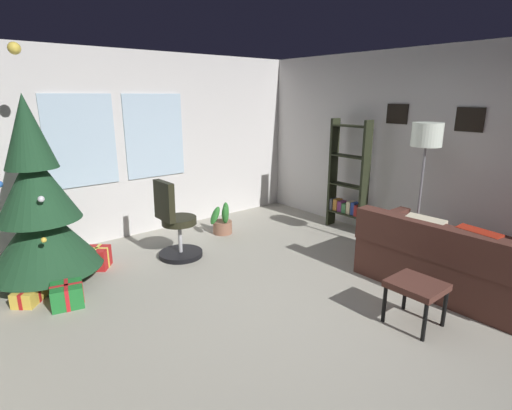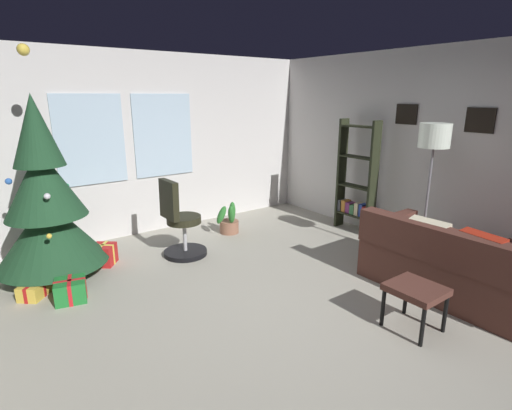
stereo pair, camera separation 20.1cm
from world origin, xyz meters
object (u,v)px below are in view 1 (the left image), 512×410
Objects in this scene: gift_box_green at (67,295)px; office_chair at (176,228)px; gift_box_red at (98,258)px; bookshelf at (348,183)px; couch at (474,265)px; gift_box_gold at (29,295)px; floor_lamp at (426,145)px; holiday_tree at (39,209)px; potted_plant at (222,223)px; footstool at (416,288)px.

gift_box_green is 1.51m from office_chair.
bookshelf is (3.50, -0.98, 0.61)m from gift_box_red.
couch reaches higher than gift_box_gold.
floor_lamp reaches higher than bookshelf.
bookshelf is (4.04, -0.97, -0.11)m from holiday_tree.
gift_box_red is 0.22× the size of bookshelf.
holiday_tree is at bearing 55.96° from gift_box_gold.
potted_plant is (2.67, 0.44, 0.10)m from gift_box_gold.
gift_box_green is at bearing -88.99° from holiday_tree.
holiday_tree reaches higher than gift_box_green.
holiday_tree is (-3.46, 3.13, 0.55)m from couch.
office_chair reaches higher than footstool.
footstool is (-1.10, 0.05, 0.07)m from couch.
holiday_tree is 2.47× the size of office_chair.
gift_box_red is 0.89m from gift_box_green.
office_chair reaches higher than potted_plant.
footstool reaches higher than gift_box_red.
bookshelf reaches higher than office_chair.
holiday_tree is 1.54m from office_chair.
office_chair is at bearing 2.64° from gift_box_gold.
floor_lamp is at bearing -59.42° from potted_plant.
potted_plant is at bearing 108.53° from couch.
gift_box_green is at bearing -126.55° from gift_box_red.
footstool is 2.71m from bookshelf.
footstool is at bearing -71.43° from office_chair.
bookshelf is (1.67, 2.10, 0.38)m from footstool.
floor_lamp is (3.23, -2.28, 1.33)m from gift_box_red.
gift_box_red is at bearing 144.70° from floor_lamp.
office_chair is at bearing 139.95° from floor_lamp.
bookshelf is at bearing 74.98° from couch.
footstool is 3.76m from gift_box_gold.
gift_box_red is at bearing 53.45° from gift_box_green.
couch is 3.46m from office_chair.
floor_lamp is at bearing -101.64° from bookshelf.
bookshelf is (4.03, -0.26, 0.62)m from gift_box_green.
holiday_tree reaches higher than floor_lamp.
gift_box_gold is 0.38× the size of office_chair.
footstool is at bearing -45.09° from gift_box_green.
potted_plant is (-1.06, 3.16, -0.10)m from couch.
potted_plant is (-1.64, 1.01, -0.55)m from bookshelf.
gift_box_green is 0.70× the size of potted_plant.
floor_lamp is (2.33, -1.96, 1.05)m from office_chair.
gift_box_gold is 4.66m from floor_lamp.
couch is at bearing -34.99° from gift_box_green.
couch is 1.17× the size of bookshelf.
floor_lamp reaches higher than footstool.
gift_box_red is at bearing 26.39° from gift_box_gold.
footstool is 1.27× the size of gift_box_green.
gift_box_red is 0.36× the size of office_chair.
gift_box_gold is (-0.27, -0.40, -0.76)m from holiday_tree.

